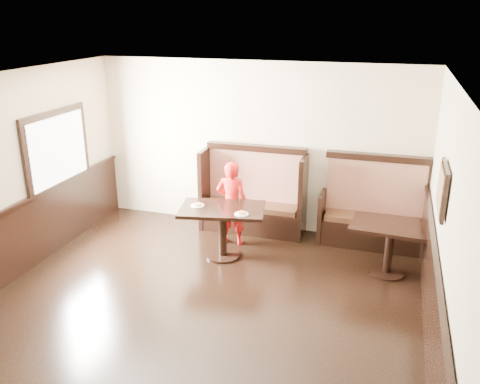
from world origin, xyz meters
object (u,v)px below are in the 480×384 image
at_px(booth_main, 254,200).
at_px(booth_neighbor, 372,216).
at_px(child, 232,203).
at_px(table_main, 222,219).
at_px(table_neighbor, 390,237).

xyz_separation_m(booth_main, booth_neighbor, (1.95, -0.00, -0.05)).
relative_size(booth_main, child, 1.28).
bearing_deg(table_main, booth_neighbor, 16.92).
distance_m(booth_main, child, 0.68).
height_order(booth_neighbor, child, booth_neighbor).
bearing_deg(booth_main, table_main, -98.60).
xyz_separation_m(table_neighbor, child, (-2.42, 0.31, 0.12)).
xyz_separation_m(booth_main, table_neighbor, (2.24, -0.94, 0.03)).
bearing_deg(booth_main, table_neighbor, -22.85).
distance_m(booth_main, booth_neighbor, 1.95).
bearing_deg(table_neighbor, booth_main, 161.42).
bearing_deg(table_neighbor, table_main, -171.48).
bearing_deg(booth_neighbor, child, -163.42).
distance_m(table_main, table_neighbor, 2.41).
bearing_deg(table_neighbor, booth_neighbor, 111.20).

